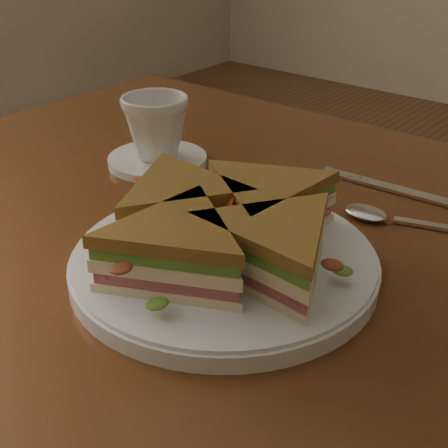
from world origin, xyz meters
The scene contains 8 objects.
table centered at (0.00, 0.00, 0.65)m, with size 1.20×0.80×0.75m.
plate centered at (-0.04, -0.06, 0.76)m, with size 0.29×0.29×0.02m, color white.
sandwich_wedges centered at (-0.04, -0.06, 0.80)m, with size 0.28×0.28×0.06m.
crisps_mound centered at (-0.04, -0.06, 0.79)m, with size 0.09×0.09×0.05m, color #CC4F1A, non-canonical shape.
spoon centered at (0.03, 0.13, 0.75)m, with size 0.18×0.07×0.01m.
knife centered at (0.01, 0.21, 0.75)m, with size 0.22×0.03×0.00m.
saucer centered at (-0.28, 0.09, 0.76)m, with size 0.13×0.13×0.01m, color white.
coffee_cup centered at (-0.28, 0.09, 0.80)m, with size 0.09×0.09×0.08m, color white.
Camera 1 is at (0.27, -0.44, 1.07)m, focal length 50.00 mm.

